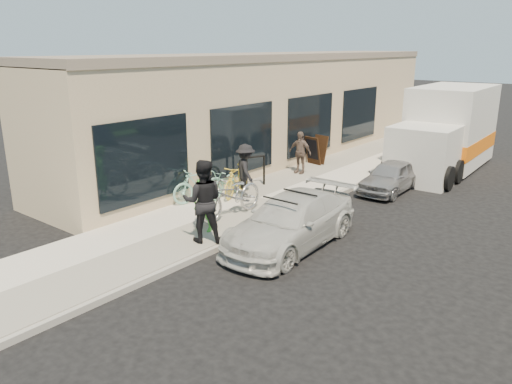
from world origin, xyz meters
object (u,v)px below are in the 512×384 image
Objects in this scene: sedan_silver at (390,177)px; sedan_white at (291,221)px; moving_truck at (446,133)px; bystander_a at (245,171)px; cruiser_bike_a at (199,185)px; cruiser_bike_c at (236,180)px; sandwich_board at (316,150)px; bystander_b at (300,152)px; cruiser_bike_b at (227,182)px; woman_rider at (204,199)px; man_standing at (203,201)px; bike_rack at (255,168)px; tandem_bike at (232,195)px.

sedan_white is at bearing -90.29° from sedan_silver.
bystander_a is (-3.20, -7.87, -0.41)m from moving_truck.
cruiser_bike_c is (0.45, 1.12, -0.02)m from cruiser_bike_a.
bystander_b reaches higher than sandwich_board.
cruiser_bike_a is at bearing -112.83° from cruiser_bike_b.
cruiser_bike_b is at bearing 105.33° from woman_rider.
cruiser_bike_b is (0.26, 0.89, -0.08)m from cruiser_bike_a.
moving_truck is 3.87× the size of cruiser_bike_b.
cruiser_bike_b is (-3.39, -4.02, 0.08)m from sedan_silver.
man_standing reaches higher than sandwich_board.
bike_rack is 0.59× the size of cruiser_bike_a.
tandem_bike is at bearing -62.77° from bike_rack.
bystander_a is at bearing 144.69° from sedan_white.
cruiser_bike_b is at bearing -94.22° from bystander_b.
sedan_silver is at bearing -9.40° from sandwich_board.
sedan_silver is at bearing 57.83° from woman_rider.
cruiser_bike_b is 0.30m from cruiser_bike_c.
bystander_b reaches higher than cruiser_bike_a.
woman_rider is at bearing -87.48° from man_standing.
cruiser_bike_a is at bearing -128.02° from sedan_silver.
moving_truck reaches higher than cruiser_bike_b.
bystander_a reaches higher than cruiser_bike_b.
bike_rack is at bearing 101.28° from cruiser_bike_a.
sandwich_board is 0.67× the size of woman_rider.
tandem_bike is 1.38× the size of cruiser_bike_b.
man_standing is at bearing -64.85° from sandwich_board.
bystander_b reaches higher than sedan_white.
bike_rack is at bearing -144.87° from sedan_silver.
bystander_b is at bearing 74.45° from cruiser_bike_c.
bike_rack is 1.47m from cruiser_bike_b.
woman_rider reaches higher than tandem_bike.
sandwich_board is 5.10m from cruiser_bike_c.
bystander_a is (0.44, 0.36, 0.36)m from cruiser_bike_b.
sedan_silver is at bearing 69.92° from tandem_bike.
sedan_white is at bearing -46.39° from cruiser_bike_c.
sedan_white reaches higher than cruiser_bike_b.
moving_truck is at bearing 87.12° from sedan_white.
woman_rider is at bearing 143.73° from bystander_a.
cruiser_bike_b is 1.09× the size of bystander_b.
sedan_silver is at bearing 43.41° from cruiser_bike_b.
moving_truck reaches higher than sandwich_board.
bystander_a is at bearing -65.21° from bike_rack.
cruiser_bike_a reaches higher than cruiser_bike_c.
bystander_a is at bearing 119.73° from tandem_bike.
bike_rack is 4.31m from sedan_silver.
cruiser_bike_c is at bearing 60.86° from bystander_a.
sedan_silver is at bearing -95.87° from bystander_a.
cruiser_bike_a is at bearing -83.52° from man_standing.
sedan_silver is (3.61, -1.29, -0.20)m from sandwich_board.
man_standing is (2.04, -4.43, 0.36)m from bike_rack.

